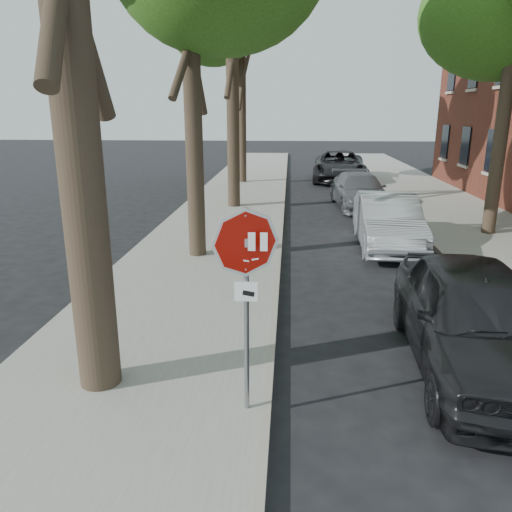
{
  "coord_description": "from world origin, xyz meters",
  "views": [
    {
      "loc": [
        -0.21,
        -5.58,
        3.79
      ],
      "look_at": [
        -0.61,
        0.34,
        2.05
      ],
      "focal_mm": 35.0,
      "sensor_mm": 36.0,
      "label": 1
    }
  ],
  "objects_px": {
    "car_c": "(359,191)",
    "car_b": "(388,221)",
    "car_a": "(475,318)",
    "tree_far": "(241,38)",
    "car_d": "(339,166)",
    "stop_sign": "(246,273)"
  },
  "relations": [
    {
      "from": "stop_sign",
      "to": "car_c",
      "type": "bearing_deg",
      "value": 77.27
    },
    {
      "from": "stop_sign",
      "to": "tree_far",
      "type": "distance_m",
      "value": 21.88
    },
    {
      "from": "tree_far",
      "to": "car_d",
      "type": "bearing_deg",
      "value": 13.69
    },
    {
      "from": "car_a",
      "to": "car_b",
      "type": "distance_m",
      "value": 7.0
    },
    {
      "from": "car_a",
      "to": "car_c",
      "type": "bearing_deg",
      "value": 93.17
    },
    {
      "from": "stop_sign",
      "to": "car_c",
      "type": "height_order",
      "value": "stop_sign"
    },
    {
      "from": "car_c",
      "to": "car_b",
      "type": "bearing_deg",
      "value": -93.63
    },
    {
      "from": "stop_sign",
      "to": "car_b",
      "type": "bearing_deg",
      "value": 68.84
    },
    {
      "from": "car_a",
      "to": "car_d",
      "type": "xyz_separation_m",
      "value": [
        -0.08,
        20.89,
        0.01
      ]
    },
    {
      "from": "stop_sign",
      "to": "tree_far",
      "type": "xyz_separation_m",
      "value": [
        -2.02,
        21.14,
        5.26
      ]
    },
    {
      "from": "tree_far",
      "to": "car_a",
      "type": "relative_size",
      "value": 1.95
    },
    {
      "from": "car_b",
      "to": "stop_sign",
      "type": "bearing_deg",
      "value": -108.94
    },
    {
      "from": "stop_sign",
      "to": "car_b",
      "type": "height_order",
      "value": "stop_sign"
    },
    {
      "from": "tree_far",
      "to": "car_b",
      "type": "bearing_deg",
      "value": -67.12
    },
    {
      "from": "car_a",
      "to": "car_c",
      "type": "relative_size",
      "value": 1.02
    },
    {
      "from": "car_d",
      "to": "car_c",
      "type": "bearing_deg",
      "value": -84.83
    },
    {
      "from": "car_a",
      "to": "car_c",
      "type": "distance_m",
      "value": 13.09
    },
    {
      "from": "tree_far",
      "to": "car_a",
      "type": "distance_m",
      "value": 21.3
    },
    {
      "from": "car_c",
      "to": "car_d",
      "type": "relative_size",
      "value": 0.79
    },
    {
      "from": "car_a",
      "to": "tree_far",
      "type": "bearing_deg",
      "value": 108.35
    },
    {
      "from": "car_d",
      "to": "car_b",
      "type": "bearing_deg",
      "value": -85.1
    },
    {
      "from": "car_a",
      "to": "car_d",
      "type": "distance_m",
      "value": 20.89
    }
  ]
}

